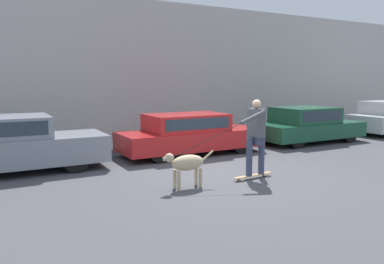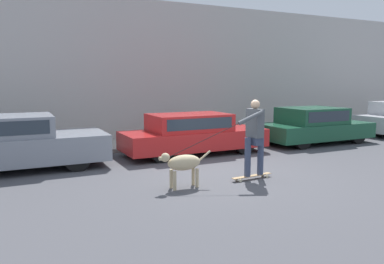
{
  "view_description": "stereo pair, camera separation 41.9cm",
  "coord_description": "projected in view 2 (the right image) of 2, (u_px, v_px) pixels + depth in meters",
  "views": [
    {
      "loc": [
        -4.78,
        -7.25,
        2.19
      ],
      "look_at": [
        -0.5,
        0.84,
        0.95
      ],
      "focal_mm": 35.0,
      "sensor_mm": 36.0,
      "label": 1
    },
    {
      "loc": [
        -4.4,
        -7.44,
        2.19
      ],
      "look_at": [
        -0.5,
        0.84,
        0.95
      ],
      "focal_mm": 35.0,
      "sensor_mm": 36.0,
      "label": 2
    }
  ],
  "objects": [
    {
      "name": "parked_car_0",
      "position": [
        11.0,
        144.0,
        9.2
      ],
      "size": [
        4.49,
        1.87,
        1.36
      ],
      "rotation": [
        0.0,
        0.0,
        0.01
      ],
      "color": "black",
      "rests_on": "ground_plane"
    },
    {
      "name": "back_wall",
      "position": [
        145.0,
        71.0,
        13.82
      ],
      "size": [
        32.0,
        0.3,
        5.11
      ],
      "color": "#B2ADA8",
      "rests_on": "ground_plane"
    },
    {
      "name": "sidewalk_curb",
      "position": [
        157.0,
        143.0,
        13.11
      ],
      "size": [
        30.0,
        1.99,
        0.12
      ],
      "color": "#A39E93",
      "rests_on": "ground_plane"
    },
    {
      "name": "ground_plane",
      "position": [
        226.0,
        175.0,
        8.82
      ],
      "size": [
        36.0,
        36.0,
        0.0
      ],
      "primitive_type": "plane",
      "color": "#47474C"
    },
    {
      "name": "dog",
      "position": [
        183.0,
        163.0,
        7.69
      ],
      "size": [
        1.18,
        0.34,
        0.77
      ],
      "rotation": [
        0.0,
        0.0,
        3.17
      ],
      "color": "tan",
      "rests_on": "ground_plane"
    },
    {
      "name": "parked_car_1",
      "position": [
        193.0,
        134.0,
        11.3
      ],
      "size": [
        4.41,
        1.74,
        1.23
      ],
      "rotation": [
        0.0,
        0.0,
        0.02
      ],
      "color": "black",
      "rests_on": "ground_plane"
    },
    {
      "name": "parked_car_2",
      "position": [
        314.0,
        126.0,
        13.31
      ],
      "size": [
        4.09,
        1.86,
        1.27
      ],
      "rotation": [
        0.0,
        0.0,
        0.01
      ],
      "color": "black",
      "rests_on": "ground_plane"
    },
    {
      "name": "skateboarder",
      "position": [
        254.0,
        134.0,
        8.33
      ],
      "size": [
        2.61,
        0.58,
        1.79
      ],
      "rotation": [
        0.0,
        0.0,
        3.23
      ],
      "color": "beige",
      "rests_on": "ground_plane"
    }
  ]
}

